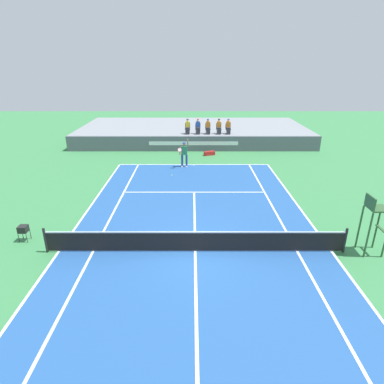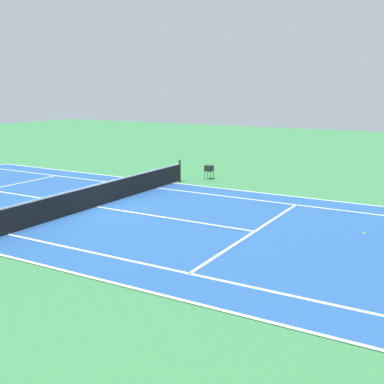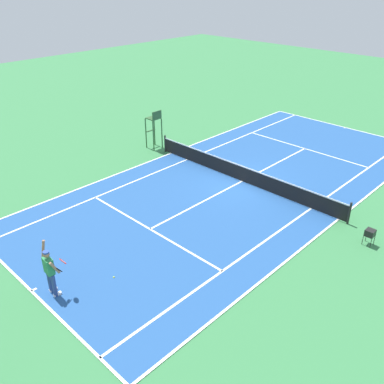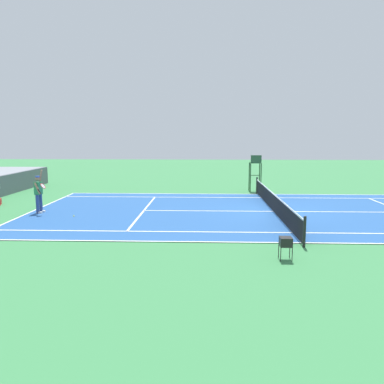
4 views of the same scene
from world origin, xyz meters
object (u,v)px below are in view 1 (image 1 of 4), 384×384
object	(u,v)px
tennis_player	(186,154)
ball_hopper	(25,228)
spectator_seated_2	(210,127)
equipment_bag	(211,153)
spectator_seated_3	(221,127)
spectator_seated_1	(200,127)
umpire_chair	(376,218)
spectator_seated_4	(230,127)
tennis_ball	(173,175)
spectator_seated_0	(189,127)

from	to	relation	value
tennis_player	ball_hopper	size ratio (longest dim) A/B	2.98
spectator_seated_2	equipment_bag	distance (m)	2.89
spectator_seated_2	equipment_bag	size ratio (longest dim) A/B	1.33
spectator_seated_3	ball_hopper	world-z (taller)	spectator_seated_3
spectator_seated_1	umpire_chair	bearing A→B (deg)	-68.96
tennis_player	umpire_chair	size ratio (longest dim) A/B	0.85
spectator_seated_3	umpire_chair	bearing A→B (deg)	-74.51
spectator_seated_4	spectator_seated_3	bearing A→B (deg)	180.00
tennis_player	equipment_bag	size ratio (longest dim) A/B	2.18
equipment_bag	ball_hopper	xyz separation A→B (m)	(-8.55, -13.69, 0.41)
spectator_seated_1	ball_hopper	world-z (taller)	spectator_seated_1
tennis_player	equipment_bag	world-z (taller)	tennis_player
spectator_seated_1	spectator_seated_2	world-z (taller)	same
spectator_seated_1	tennis_player	bearing A→B (deg)	-100.97
spectator_seated_4	ball_hopper	xyz separation A→B (m)	(-10.27, -16.00, -1.32)
spectator_seated_3	tennis_ball	world-z (taller)	spectator_seated_3
spectator_seated_0	spectator_seated_2	size ratio (longest dim) A/B	1.00
spectator_seated_1	ball_hopper	distance (m)	17.78
spectator_seated_3	ball_hopper	bearing A→B (deg)	-120.58
umpire_chair	ball_hopper	distance (m)	14.20
umpire_chair	tennis_player	bearing A→B (deg)	123.63
tennis_ball	equipment_bag	size ratio (longest dim) A/B	0.07
spectator_seated_2	spectator_seated_3	distance (m)	0.95
spectator_seated_4	umpire_chair	world-z (taller)	spectator_seated_4
spectator_seated_1	spectator_seated_4	size ratio (longest dim) A/B	1.00
spectator_seated_0	umpire_chair	size ratio (longest dim) A/B	0.52
spectator_seated_2	tennis_ball	world-z (taller)	spectator_seated_2
spectator_seated_0	spectator_seated_4	xyz separation A→B (m)	(3.52, 0.00, 0.00)
spectator_seated_0	umpire_chair	xyz separation A→B (m)	(7.39, -16.90, -0.33)
spectator_seated_3	spectator_seated_1	bearing A→B (deg)	180.00
ball_hopper	spectator_seated_2	bearing A→B (deg)	62.00
umpire_chair	spectator_seated_1	bearing A→B (deg)	111.04
spectator_seated_1	spectator_seated_0	bearing A→B (deg)	180.00
spectator_seated_2	ball_hopper	world-z (taller)	spectator_seated_2
equipment_bag	ball_hopper	distance (m)	16.14
spectator_seated_0	umpire_chair	world-z (taller)	spectator_seated_0
spectator_seated_3	tennis_player	xyz separation A→B (m)	(-2.89, -5.52, -0.89)
spectator_seated_3	spectator_seated_4	size ratio (longest dim) A/B	1.00
spectator_seated_1	equipment_bag	world-z (taller)	spectator_seated_1
spectator_seated_3	tennis_ball	size ratio (longest dim) A/B	18.60
equipment_bag	tennis_ball	bearing A→B (deg)	-118.35
spectator_seated_2	umpire_chair	distance (m)	17.82
spectator_seated_1	spectator_seated_3	distance (m)	1.82
spectator_seated_1	tennis_ball	xyz separation A→B (m)	(-1.87, -7.46, -1.85)
spectator_seated_2	tennis_player	size ratio (longest dim) A/B	0.61
spectator_seated_0	umpire_chair	distance (m)	18.45
spectator_seated_2	equipment_bag	world-z (taller)	spectator_seated_2
spectator_seated_3	equipment_bag	distance (m)	3.03
umpire_chair	spectator_seated_2	bearing A→B (deg)	108.43
tennis_ball	ball_hopper	distance (m)	10.32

